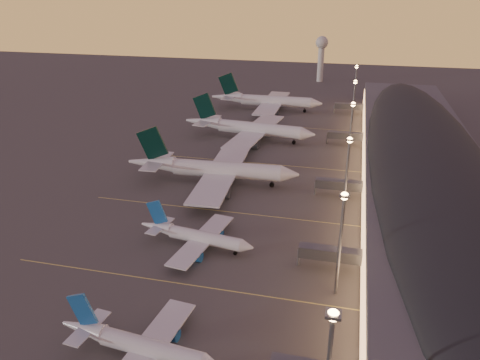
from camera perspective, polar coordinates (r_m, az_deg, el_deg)
name	(u,v)px	position (r m, az deg, el deg)	size (l,w,h in m)	color
ground	(189,272)	(119.90, -6.20, -11.13)	(700.00, 700.00, 0.00)	#454240
airliner_narrow_south	(138,345)	(96.29, -12.31, -19.07)	(34.28, 30.77, 12.24)	silver
airliner_narrow_north	(196,236)	(128.94, -5.43, -6.84)	(33.88, 30.53, 12.10)	silver
airliner_wide_near	(212,169)	(168.47, -3.43, 1.33)	(63.00, 57.43, 20.16)	silver
airliner_wide_mid	(248,128)	(217.40, 1.02, 6.33)	(63.16, 57.92, 20.20)	silver
airliner_wide_far	(266,101)	(270.77, 3.21, 9.61)	(63.85, 57.87, 20.51)	silver
terminal_building	(423,162)	(177.19, 21.42, 2.08)	(56.35, 255.00, 17.46)	#515257
light_masts	(350,139)	(165.45, 13.25, 4.89)	(2.20, 217.20, 25.90)	slate
radar_tower	(321,51)	(356.80, 9.89, 15.21)	(9.00, 9.00, 32.50)	silver
lane_markings	(230,205)	(153.03, -1.18, -3.05)	(90.00, 180.36, 0.00)	#D8C659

